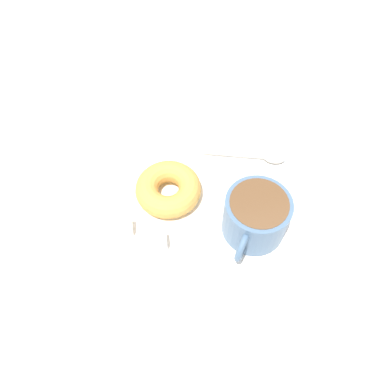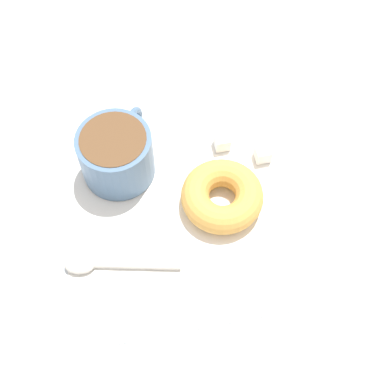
{
  "view_description": "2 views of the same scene",
  "coord_description": "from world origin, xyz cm",
  "px_view_note": "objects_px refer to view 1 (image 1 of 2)",
  "views": [
    {
      "loc": [
        -3.77,
        -34.47,
        50.32
      ],
      "look_at": [
        0.02,
        -2.95,
        2.3
      ],
      "focal_mm": 35.0,
      "sensor_mm": 36.0,
      "label": 1
    },
    {
      "loc": [
        6.39,
        28.85,
        59.91
      ],
      "look_at": [
        0.02,
        -2.95,
        2.3
      ],
      "focal_mm": 50.0,
      "sensor_mm": 36.0,
      "label": 2
    }
  ],
  "objects_px": {
    "donut": "(168,189)",
    "sugar_cube": "(160,242)",
    "coffee_cup": "(256,216)",
    "spoon": "(262,157)",
    "sugar_cube_extra": "(126,227)"
  },
  "relations": [
    {
      "from": "donut",
      "to": "sugar_cube",
      "type": "height_order",
      "value": "donut"
    },
    {
      "from": "coffee_cup",
      "to": "spoon",
      "type": "relative_size",
      "value": 0.82
    },
    {
      "from": "spoon",
      "to": "sugar_cube_extra",
      "type": "bearing_deg",
      "value": -154.52
    },
    {
      "from": "spoon",
      "to": "sugar_cube",
      "type": "height_order",
      "value": "sugar_cube"
    },
    {
      "from": "donut",
      "to": "sugar_cube_extra",
      "type": "relative_size",
      "value": 5.21
    },
    {
      "from": "donut",
      "to": "sugar_cube",
      "type": "distance_m",
      "value": 0.09
    },
    {
      "from": "sugar_cube",
      "to": "spoon",
      "type": "bearing_deg",
      "value": 37.22
    },
    {
      "from": "coffee_cup",
      "to": "sugar_cube_extra",
      "type": "height_order",
      "value": "coffee_cup"
    },
    {
      "from": "coffee_cup",
      "to": "donut",
      "type": "bearing_deg",
      "value": 147.87
    },
    {
      "from": "donut",
      "to": "coffee_cup",
      "type": "bearing_deg",
      "value": -32.13
    },
    {
      "from": "spoon",
      "to": "sugar_cube_extra",
      "type": "distance_m",
      "value": 0.26
    },
    {
      "from": "coffee_cup",
      "to": "sugar_cube",
      "type": "xyz_separation_m",
      "value": [
        -0.14,
        -0.01,
        -0.03
      ]
    },
    {
      "from": "coffee_cup",
      "to": "sugar_cube_extra",
      "type": "bearing_deg",
      "value": 174.19
    },
    {
      "from": "donut",
      "to": "spoon",
      "type": "distance_m",
      "value": 0.17
    },
    {
      "from": "donut",
      "to": "spoon",
      "type": "bearing_deg",
      "value": 18.49
    }
  ]
}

